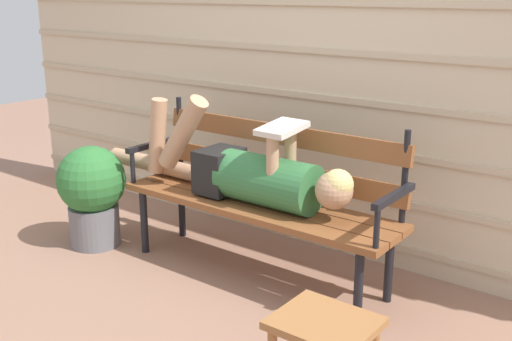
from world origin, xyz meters
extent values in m
plane|color=#936B56|center=(0.00, 0.00, 0.00)|extent=(12.00, 12.00, 0.00)
cube|color=beige|center=(0.00, 0.65, 1.20)|extent=(5.33, 0.06, 2.40)
cube|color=#C1AD8E|center=(0.00, 0.61, 0.13)|extent=(5.33, 0.02, 0.04)
cube|color=#C1AD8E|center=(0.00, 0.61, 0.40)|extent=(5.33, 0.02, 0.04)
cube|color=#C1AD8E|center=(0.00, 0.61, 0.67)|extent=(5.33, 0.02, 0.04)
cube|color=#C1AD8E|center=(0.00, 0.61, 0.94)|extent=(5.33, 0.02, 0.04)
cube|color=#C1AD8E|center=(0.00, 0.61, 1.20)|extent=(5.33, 0.02, 0.04)
cube|color=#C1AD8E|center=(0.00, 0.61, 1.47)|extent=(5.33, 0.02, 0.04)
cube|color=brown|center=(0.00, -0.08, 0.41)|extent=(1.64, 0.13, 0.04)
cube|color=brown|center=(0.00, 0.06, 0.41)|extent=(1.64, 0.13, 0.04)
cube|color=brown|center=(0.00, 0.20, 0.41)|extent=(1.64, 0.13, 0.04)
cube|color=brown|center=(0.00, 0.27, 0.56)|extent=(1.58, 0.05, 0.11)
cube|color=brown|center=(0.00, 0.27, 0.77)|extent=(1.58, 0.05, 0.11)
cylinder|color=black|center=(-0.76, 0.27, 0.66)|extent=(0.03, 0.03, 0.47)
cylinder|color=black|center=(0.76, 0.27, 0.66)|extent=(0.03, 0.03, 0.47)
cylinder|color=black|center=(-0.72, -0.10, 0.20)|extent=(0.04, 0.04, 0.39)
cylinder|color=black|center=(0.72, -0.10, 0.20)|extent=(0.04, 0.04, 0.39)
cylinder|color=black|center=(-0.72, 0.23, 0.20)|extent=(0.04, 0.04, 0.39)
cylinder|color=black|center=(0.72, 0.23, 0.20)|extent=(0.04, 0.04, 0.39)
cube|color=black|center=(-0.80, 0.06, 0.63)|extent=(0.04, 0.40, 0.03)
cylinder|color=black|center=(-0.80, -0.10, 0.53)|extent=(0.03, 0.03, 0.20)
cube|color=black|center=(0.80, 0.06, 0.63)|extent=(0.04, 0.40, 0.03)
cylinder|color=black|center=(0.80, -0.10, 0.53)|extent=(0.03, 0.03, 0.20)
cylinder|color=#33703D|center=(0.08, 0.06, 0.56)|extent=(0.56, 0.27, 0.27)
cube|color=black|center=(-0.26, 0.06, 0.56)|extent=(0.20, 0.26, 0.24)
sphere|color=tan|center=(0.48, 0.06, 0.59)|extent=(0.19, 0.19, 0.19)
sphere|color=#E0C67A|center=(0.50, 0.06, 0.63)|extent=(0.16, 0.16, 0.16)
cylinder|color=tan|center=(-0.47, 0.00, 0.76)|extent=(0.36, 0.11, 0.46)
cylinder|color=tan|center=(-0.68, 0.00, 0.71)|extent=(0.15, 0.09, 0.45)
cylinder|color=tan|center=(-0.78, 0.12, 0.48)|extent=(0.88, 0.10, 0.10)
cylinder|color=tan|center=(0.17, -0.02, 0.71)|extent=(0.06, 0.06, 0.28)
cylinder|color=tan|center=(0.17, 0.14, 0.71)|extent=(0.06, 0.06, 0.28)
cube|color=silver|center=(0.17, 0.06, 0.86)|extent=(0.19, 0.26, 0.06)
cube|color=#9E6638|center=(0.91, -0.73, 0.38)|extent=(0.36, 0.31, 0.03)
cylinder|color=slate|center=(-1.06, -0.21, 0.13)|extent=(0.31, 0.31, 0.25)
sphere|color=#2D7033|center=(-1.06, -0.21, 0.42)|extent=(0.42, 0.42, 0.42)
camera|label=1|loc=(1.91, -2.45, 1.55)|focal=43.19mm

